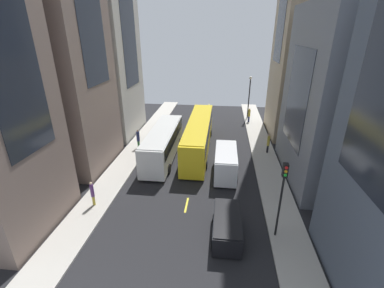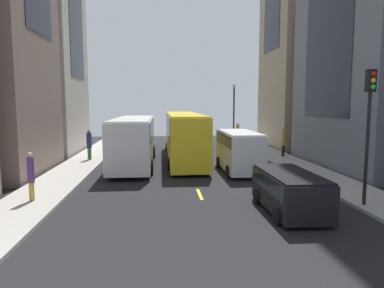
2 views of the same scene
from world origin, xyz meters
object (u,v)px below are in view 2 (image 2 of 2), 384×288
at_px(streetcar_yellow, 183,132).
at_px(pedestrian_walking_far, 283,141).
at_px(city_bus_white, 134,137).
at_px(pedestrian_waiting_curb, 238,132).
at_px(delivery_van_white, 239,148).
at_px(pedestrian_crossing_near, 31,175).
at_px(car_black_0, 289,189).
at_px(pedestrian_crossing_mid, 89,144).
at_px(traffic_light_near_corner, 369,111).

height_order(streetcar_yellow, pedestrian_walking_far, streetcar_yellow).
distance_m(city_bus_white, pedestrian_walking_far, 11.94).
relative_size(pedestrian_waiting_curb, pedestrian_walking_far, 0.92).
relative_size(city_bus_white, delivery_van_white, 1.98).
bearing_deg(delivery_van_white, streetcar_yellow, 119.43).
distance_m(pedestrian_waiting_curb, pedestrian_crossing_near, 26.96).
bearing_deg(car_black_0, pedestrian_crossing_mid, 127.60).
relative_size(streetcar_yellow, pedestrian_crossing_mid, 6.63).
bearing_deg(pedestrian_crossing_mid, pedestrian_crossing_near, 86.29).
bearing_deg(car_black_0, pedestrian_waiting_curb, 82.14).
bearing_deg(pedestrian_crossing_mid, pedestrian_waiting_curb, -143.21).
xyz_separation_m(delivery_van_white, pedestrian_crossing_near, (-10.53, -6.42, -0.22)).
xyz_separation_m(pedestrian_walking_far, traffic_light_near_corner, (-1.38, -13.64, 2.61)).
height_order(pedestrian_crossing_near, traffic_light_near_corner, traffic_light_near_corner).
bearing_deg(delivery_van_white, traffic_light_near_corner, -67.34).
xyz_separation_m(car_black_0, pedestrian_crossing_mid, (-10.46, 13.59, 0.38)).
xyz_separation_m(delivery_van_white, traffic_light_near_corner, (3.45, -8.26, 2.51)).
distance_m(delivery_van_white, traffic_light_near_corner, 9.29).
bearing_deg(streetcar_yellow, pedestrian_waiting_curb, 58.15).
relative_size(streetcar_yellow, delivery_van_white, 2.68).
height_order(city_bus_white, streetcar_yellow, streetcar_yellow).
xyz_separation_m(streetcar_yellow, delivery_van_white, (3.19, -5.65, -0.61)).
height_order(streetcar_yellow, pedestrian_waiting_curb, streetcar_yellow).
bearing_deg(traffic_light_near_corner, pedestrian_waiting_curb, 89.69).
bearing_deg(pedestrian_walking_far, delivery_van_white, 107.15).
relative_size(pedestrian_waiting_curb, pedestrian_crossing_near, 1.00).
distance_m(car_black_0, traffic_light_near_corner, 4.54).
bearing_deg(city_bus_white, car_black_0, -58.92).
distance_m(city_bus_white, delivery_van_white, 7.48).
bearing_deg(pedestrian_walking_far, car_black_0, 130.35).
xyz_separation_m(car_black_0, pedestrian_walking_far, (4.72, 13.95, 0.45)).
xyz_separation_m(pedestrian_waiting_curb, traffic_light_near_corner, (-0.13, -24.81, 2.75)).
bearing_deg(traffic_light_near_corner, pedestrian_crossing_mid, 136.10).
relative_size(streetcar_yellow, car_black_0, 3.43).
bearing_deg(delivery_van_white, pedestrian_crossing_mid, 154.11).
relative_size(delivery_van_white, car_black_0, 1.28).
height_order(pedestrian_walking_far, traffic_light_near_corner, traffic_light_near_corner).
bearing_deg(pedestrian_crossing_mid, delivery_van_white, 151.29).
distance_m(city_bus_white, traffic_light_near_corner, 15.37).
bearing_deg(traffic_light_near_corner, streetcar_yellow, 115.51).
bearing_deg(streetcar_yellow, city_bus_white, -143.88).
bearing_deg(traffic_light_near_corner, pedestrian_crossing_near, 172.53).
bearing_deg(pedestrian_crossing_near, streetcar_yellow, 99.34).
bearing_deg(streetcar_yellow, traffic_light_near_corner, -64.49).
distance_m(car_black_0, pedestrian_waiting_curb, 25.35).
distance_m(city_bus_white, car_black_0, 13.52).
xyz_separation_m(city_bus_white, traffic_light_near_corner, (10.30, -11.24, 2.02)).
xyz_separation_m(delivery_van_white, pedestrian_walking_far, (4.83, 5.39, -0.10)).
height_order(pedestrian_crossing_near, pedestrian_walking_far, pedestrian_walking_far).
relative_size(car_black_0, pedestrian_waiting_curb, 2.05).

